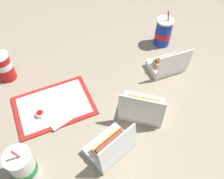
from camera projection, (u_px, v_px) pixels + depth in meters
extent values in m
plane|color=gray|center=(105.00, 102.00, 1.24)|extent=(3.20, 3.20, 0.00)
cube|color=red|center=(54.00, 106.00, 1.21)|extent=(0.42, 0.33, 0.01)
cube|color=white|center=(54.00, 105.00, 1.21)|extent=(0.37, 0.29, 0.00)
cylinder|color=white|center=(40.00, 114.00, 1.16)|extent=(0.04, 0.04, 0.02)
cylinder|color=#9E140F|center=(40.00, 113.00, 1.15)|extent=(0.03, 0.03, 0.01)
cube|color=white|center=(58.00, 118.00, 1.16)|extent=(0.14, 0.14, 0.00)
cube|color=white|center=(38.00, 97.00, 1.23)|extent=(0.09, 0.08, 0.00)
cube|color=white|center=(110.00, 148.00, 1.06)|extent=(0.23, 0.21, 0.04)
cube|color=white|center=(120.00, 148.00, 0.97)|extent=(0.18, 0.12, 0.13)
cube|color=#DBB770|center=(110.00, 144.00, 1.03)|extent=(0.16, 0.13, 0.03)
cylinder|color=brown|center=(109.00, 141.00, 1.01)|extent=(0.13, 0.10, 0.03)
cylinder|color=yellow|center=(109.00, 140.00, 1.01)|extent=(0.11, 0.07, 0.01)
cube|color=white|center=(166.00, 66.00, 1.36)|extent=(0.21, 0.15, 0.04)
cube|color=white|center=(175.00, 63.00, 1.26)|extent=(0.19, 0.04, 0.12)
cube|color=tan|center=(167.00, 61.00, 1.34)|extent=(0.15, 0.08, 0.03)
cylinder|color=brown|center=(168.00, 58.00, 1.32)|extent=(0.14, 0.05, 0.03)
cylinder|color=yellow|center=(168.00, 57.00, 1.31)|extent=(0.12, 0.03, 0.01)
cube|color=white|center=(142.00, 108.00, 1.19)|extent=(0.24, 0.22, 0.04)
cube|color=white|center=(141.00, 110.00, 1.07)|extent=(0.19, 0.10, 0.15)
cube|color=tan|center=(143.00, 104.00, 1.16)|extent=(0.17, 0.13, 0.03)
cylinder|color=brown|center=(143.00, 101.00, 1.14)|extent=(0.15, 0.09, 0.03)
cylinder|color=yellow|center=(144.00, 100.00, 1.13)|extent=(0.12, 0.06, 0.01)
cylinder|color=white|center=(23.00, 167.00, 0.94)|extent=(0.10, 0.10, 0.17)
cylinder|color=#198C33|center=(24.00, 167.00, 0.95)|extent=(0.10, 0.10, 0.04)
cylinder|color=white|center=(16.00, 157.00, 0.87)|extent=(0.10, 0.10, 0.01)
cylinder|color=red|center=(15.00, 154.00, 0.84)|extent=(0.02, 0.01, 0.06)
cylinder|color=red|center=(5.00, 67.00, 1.28)|extent=(0.08, 0.08, 0.15)
cylinder|color=white|center=(3.00, 65.00, 1.26)|extent=(0.09, 0.09, 0.03)
cylinder|color=#1938B7|center=(163.00, 33.00, 1.45)|extent=(0.09, 0.09, 0.16)
cylinder|color=red|center=(163.00, 34.00, 1.45)|extent=(0.09, 0.09, 0.03)
cylinder|color=white|center=(166.00, 21.00, 1.38)|extent=(0.10, 0.10, 0.01)
cylinder|color=red|center=(168.00, 16.00, 1.35)|extent=(0.02, 0.01, 0.06)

